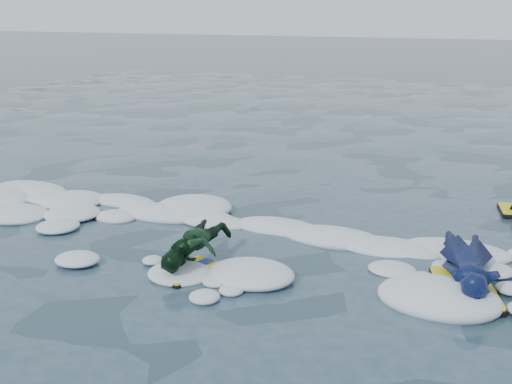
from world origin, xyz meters
TOP-DOWN VIEW (x-y plane):
  - ground at (0.00, 0.00)m, footprint 120.00×120.00m
  - foam_band at (0.00, 1.03)m, footprint 12.00×3.10m
  - prone_woman_unit at (2.70, 0.61)m, footprint 0.90×1.73m
  - prone_child_unit at (-0.28, -0.12)m, footprint 0.63×1.25m

SIDE VIEW (x-z plane):
  - ground at x=0.00m, z-range 0.00..0.00m
  - foam_band at x=0.00m, z-range -0.15..0.15m
  - prone_woman_unit at x=2.70m, z-range 0.01..0.43m
  - prone_child_unit at x=-0.28m, z-range 0.00..0.47m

